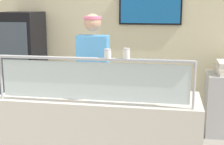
{
  "coord_description": "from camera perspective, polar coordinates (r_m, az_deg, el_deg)",
  "views": [
    {
      "loc": [
        1.72,
        -2.82,
        1.88
      ],
      "look_at": [
        1.15,
        0.38,
        1.19
      ],
      "focal_mm": 52.45,
      "sensor_mm": 36.0,
      "label": 1
    }
  ],
  "objects": [
    {
      "name": "drink_fridge",
      "position": [
        5.45,
        -15.35,
        0.9
      ],
      "size": [
        0.61,
        0.66,
        1.75
      ],
      "color": "black",
      "rests_on": "ground"
    },
    {
      "name": "shop_rear_unit",
      "position": [
        5.34,
        2.66,
        6.31
      ],
      "size": [
        6.44,
        0.13,
        2.7
      ],
      "color": "beige",
      "rests_on": "ground"
    },
    {
      "name": "worker_figure",
      "position": [
        4.06,
        -3.25,
        -0.48
      ],
      "size": [
        0.41,
        0.5,
        1.76
      ],
      "color": "#23232D",
      "rests_on": "ground"
    },
    {
      "name": "serving_counter",
      "position": [
        3.53,
        -2.16,
        -11.49
      ],
      "size": [
        2.04,
        0.69,
        0.95
      ],
      "primitive_type": "cube",
      "color": "silver",
      "rests_on": "ground"
    },
    {
      "name": "pizza_tray",
      "position": [
        3.44,
        -5.91,
        -3.48
      ],
      "size": [
        0.43,
        0.43,
        0.04
      ],
      "color": "#9EA0A8",
      "rests_on": "serving_counter"
    },
    {
      "name": "pepper_flake_shaker",
      "position": [
        2.94,
        2.54,
        3.21
      ],
      "size": [
        0.06,
        0.06,
        0.1
      ],
      "color": "white",
      "rests_on": "sneeze_guard"
    },
    {
      "name": "pizza_server",
      "position": [
        3.41,
        -5.62,
        -3.23
      ],
      "size": [
        0.14,
        0.29,
        0.01
      ],
      "primitive_type": "cube",
      "rotation": [
        0.0,
        0.0,
        0.25
      ],
      "color": "#ADAFB7",
      "rests_on": "pizza_tray"
    },
    {
      "name": "parmesan_shaker",
      "position": [
        2.97,
        -0.76,
        3.21
      ],
      "size": [
        0.06,
        0.06,
        0.09
      ],
      "color": "white",
      "rests_on": "sneeze_guard"
    },
    {
      "name": "sneeze_guard",
      "position": [
        3.03,
        -3.41,
        -0.43
      ],
      "size": [
        1.86,
        0.06,
        0.44
      ],
      "color": "#B2B5BC",
      "rests_on": "serving_counter"
    }
  ]
}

